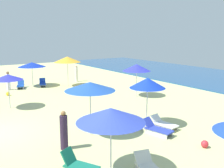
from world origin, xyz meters
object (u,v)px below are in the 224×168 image
(umbrella_4, at_px, (137,68))
(umbrella_7, at_px, (147,83))
(lounge_chair_7_1, at_px, (164,124))
(beachgoer_0, at_px, (64,131))
(umbrella_3, at_px, (111,115))
(beachgoer_1, at_px, (8,81))
(beach_ball_0, at_px, (8,94))
(umbrella_1, at_px, (32,65))
(umbrella_0, at_px, (8,77))
(lounge_chair_1_0, at_px, (21,86))
(lounge_chair_3_1, at_px, (149,168))
(beachgoer_2, at_px, (76,74))
(lounge_chair_7_0, at_px, (157,129))
(umbrella_2, at_px, (67,59))
(lounge_chair_1_1, at_px, (43,84))
(umbrella_5, at_px, (90,86))
(lounge_chair_3_0, at_px, (79,166))
(beach_ball_1, at_px, (205,144))

(umbrella_4, xyz_separation_m, umbrella_7, (5.53, -3.77, 0.05))
(lounge_chair_7_1, height_order, beachgoer_0, beachgoer_0)
(lounge_chair_7_1, bearing_deg, umbrella_3, -164.47)
(beachgoer_1, height_order, beach_ball_0, beachgoer_1)
(umbrella_1, distance_m, beach_ball_0, 4.32)
(umbrella_0, distance_m, umbrella_3, 10.66)
(lounge_chair_1_0, relative_size, lounge_chair_7_1, 0.98)
(umbrella_1, height_order, lounge_chair_3_1, umbrella_1)
(umbrella_0, relative_size, umbrella_1, 0.91)
(beach_ball_0, bearing_deg, beachgoer_2, 110.18)
(beachgoer_0, bearing_deg, lounge_chair_7_0, -92.40)
(lounge_chair_3_1, bearing_deg, beachgoer_2, 86.69)
(umbrella_4, height_order, beachgoer_0, umbrella_4)
(umbrella_7, bearing_deg, lounge_chair_7_1, 31.80)
(umbrella_2, relative_size, umbrella_3, 1.17)
(umbrella_4, height_order, beachgoer_1, umbrella_4)
(umbrella_3, distance_m, beach_ball_0, 14.56)
(umbrella_1, bearing_deg, umbrella_3, -8.54)
(lounge_chair_1_1, relative_size, beachgoer_1, 0.85)
(lounge_chair_1_1, height_order, umbrella_2, umbrella_2)
(lounge_chair_3_1, relative_size, beach_ball_0, 5.19)
(umbrella_2, bearing_deg, umbrella_5, -19.41)
(beachgoer_1, bearing_deg, umbrella_0, 19.14)
(lounge_chair_1_0, bearing_deg, umbrella_2, -1.85)
(umbrella_4, bearing_deg, beachgoer_2, -173.70)
(beachgoer_0, relative_size, beachgoer_1, 1.03)
(lounge_chair_3_0, height_order, beach_ball_0, lounge_chair_3_0)
(umbrella_2, distance_m, umbrella_3, 16.18)
(umbrella_0, relative_size, lounge_chair_1_0, 1.54)
(umbrella_0, distance_m, lounge_chair_3_1, 11.74)
(umbrella_0, relative_size, lounge_chair_1_1, 1.63)
(lounge_chair_1_1, bearing_deg, umbrella_7, -68.67)
(lounge_chair_1_0, height_order, lounge_chair_3_1, lounge_chair_1_0)
(lounge_chair_3_1, xyz_separation_m, umbrella_4, (-9.35, 7.00, 2.04))
(umbrella_3, distance_m, umbrella_4, 11.74)
(umbrella_1, xyz_separation_m, lounge_chair_7_1, (14.85, 2.20, -1.81))
(lounge_chair_1_0, xyz_separation_m, umbrella_2, (1.49, 3.96, 2.26))
(umbrella_0, xyz_separation_m, beachgoer_1, (-6.09, 1.28, -1.29))
(lounge_chair_1_1, bearing_deg, lounge_chair_3_1, -80.28)
(lounge_chair_1_0, xyz_separation_m, umbrella_7, (13.75, 2.93, 2.07))
(lounge_chair_7_1, bearing_deg, umbrella_0, 114.82)
(umbrella_4, distance_m, umbrella_7, 6.69)
(lounge_chair_1_1, relative_size, umbrella_7, 0.53)
(umbrella_1, distance_m, lounge_chair_7_1, 15.12)
(umbrella_4, bearing_deg, umbrella_7, -34.26)
(beachgoer_1, relative_size, beach_ball_1, 5.07)
(umbrella_7, distance_m, lounge_chair_7_1, 2.29)
(umbrella_0, distance_m, beachgoer_0, 7.96)
(lounge_chair_7_1, distance_m, beach_ball_0, 13.19)
(umbrella_3, bearing_deg, umbrella_0, -174.78)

